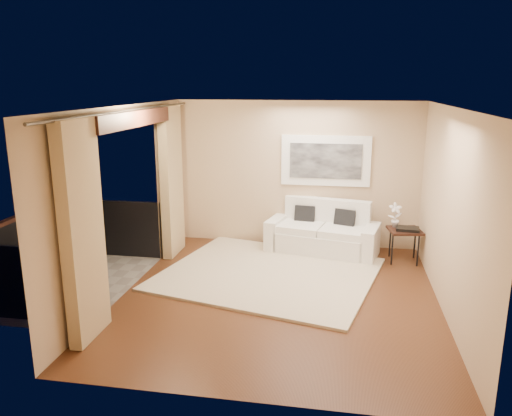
% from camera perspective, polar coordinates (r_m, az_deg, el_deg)
% --- Properties ---
extents(floor, '(5.00, 5.00, 0.00)m').
position_cam_1_polar(floor, '(7.35, 2.62, -10.03)').
color(floor, '#512D17').
rests_on(floor, ground).
extents(room_shell, '(5.00, 6.40, 5.00)m').
position_cam_1_polar(room_shell, '(7.30, -14.22, 9.88)').
color(room_shell, white).
rests_on(room_shell, ground).
extents(balcony, '(1.81, 2.60, 1.17)m').
position_cam_1_polar(balcony, '(8.33, -20.70, -6.68)').
color(balcony, '#605B56').
rests_on(balcony, ground).
extents(curtains, '(0.16, 4.80, 2.64)m').
position_cam_1_polar(curtains, '(7.47, -13.54, 0.79)').
color(curtains, tan).
rests_on(curtains, ground).
extents(artwork, '(1.62, 0.07, 0.92)m').
position_cam_1_polar(artwork, '(9.23, 7.96, 5.36)').
color(artwork, white).
rests_on(artwork, room_shell).
extents(rug, '(3.79, 3.49, 0.04)m').
position_cam_1_polar(rug, '(8.10, 1.44, -7.52)').
color(rug, beige).
rests_on(rug, floor).
extents(sofa, '(2.09, 1.23, 0.94)m').
position_cam_1_polar(sofa, '(9.15, 7.68, -2.99)').
color(sofa, white).
rests_on(sofa, floor).
extents(side_table, '(0.61, 0.61, 0.57)m').
position_cam_1_polar(side_table, '(8.91, 16.63, -2.72)').
color(side_table, black).
rests_on(side_table, floor).
extents(tray, '(0.41, 0.32, 0.05)m').
position_cam_1_polar(tray, '(8.85, 16.94, -2.30)').
color(tray, black).
rests_on(tray, side_table).
extents(orchid, '(0.26, 0.20, 0.44)m').
position_cam_1_polar(orchid, '(8.91, 15.62, -0.79)').
color(orchid, white).
rests_on(orchid, side_table).
extents(bistro_table, '(0.66, 0.66, 0.67)m').
position_cam_1_polar(bistro_table, '(7.86, -23.44, -5.02)').
color(bistro_table, black).
rests_on(bistro_table, balcony).
extents(balcony_chair_far, '(0.48, 0.48, 0.90)m').
position_cam_1_polar(balcony_chair_far, '(8.34, -22.11, -4.33)').
color(balcony_chair_far, black).
rests_on(balcony_chair_far, balcony).
extents(balcony_chair_near, '(0.47, 0.47, 0.89)m').
position_cam_1_polar(balcony_chair_near, '(7.43, -23.51, -6.75)').
color(balcony_chair_near, black).
rests_on(balcony_chair_near, balcony).
extents(ice_bucket, '(0.18, 0.18, 0.20)m').
position_cam_1_polar(ice_bucket, '(7.93, -24.08, -3.51)').
color(ice_bucket, silver).
rests_on(ice_bucket, bistro_table).
extents(candle, '(0.06, 0.06, 0.07)m').
position_cam_1_polar(candle, '(7.92, -22.38, -3.86)').
color(candle, red).
rests_on(candle, bistro_table).
extents(vase, '(0.04, 0.04, 0.18)m').
position_cam_1_polar(vase, '(7.65, -24.21, -4.22)').
color(vase, silver).
rests_on(vase, bistro_table).
extents(glass_a, '(0.06, 0.06, 0.12)m').
position_cam_1_polar(glass_a, '(7.67, -23.39, -4.33)').
color(glass_a, white).
rests_on(glass_a, bistro_table).
extents(glass_b, '(0.06, 0.06, 0.12)m').
position_cam_1_polar(glass_b, '(7.76, -22.24, -4.02)').
color(glass_b, white).
rests_on(glass_b, bistro_table).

